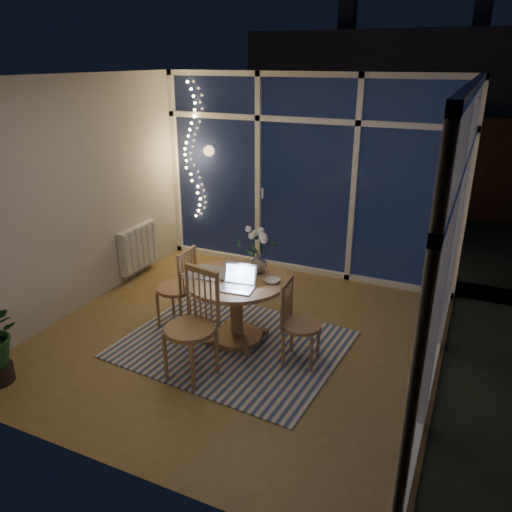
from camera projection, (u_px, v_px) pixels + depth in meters
name	position (u px, v px, depth m)	size (l,w,h in m)	color
floor	(239.00, 337.00, 5.28)	(4.00, 4.00, 0.00)	olive
ceiling	(236.00, 76.00, 4.31)	(4.00, 4.00, 0.00)	white
wall_back	(306.00, 177.00, 6.49)	(4.00, 0.04, 2.60)	beige
wall_front	(95.00, 307.00, 3.10)	(4.00, 0.04, 2.60)	beige
wall_left	(77.00, 197.00, 5.57)	(0.04, 4.00, 2.60)	beige
wall_right	(459.00, 250.00, 4.03)	(0.04, 4.00, 2.60)	beige
window_wall_back	(305.00, 178.00, 6.45)	(4.00, 0.10, 2.60)	white
window_wall_right	(454.00, 250.00, 4.04)	(0.10, 4.00, 2.60)	white
radiator	(138.00, 247.00, 6.64)	(0.10, 0.70, 0.58)	silver
fairy_lights	(191.00, 152.00, 6.94)	(0.24, 0.10, 1.85)	#FFCA66
garden_patio	(381.00, 219.00, 9.33)	(12.00, 6.00, 0.10)	black
garden_fence	(365.00, 161.00, 9.59)	(11.00, 0.08, 1.80)	#371E14
neighbour_roof	(412.00, 83.00, 11.53)	(7.00, 3.00, 2.20)	#33353E
garden_shrubs	(286.00, 206.00, 8.29)	(0.90, 0.90, 0.90)	black
rug	(233.00, 344.00, 5.13)	(2.16, 1.73, 0.01)	beige
dining_table	(237.00, 310.00, 5.09)	(1.04, 1.04, 0.71)	#9E7747
chair_left	(175.00, 287.00, 5.36)	(0.42, 0.42, 0.92)	#9E7747
chair_right	(302.00, 323.00, 4.68)	(0.40, 0.40, 0.86)	#9E7747
chair_front	(190.00, 327.00, 4.43)	(0.48, 0.48, 1.04)	#9E7747
laptop	(236.00, 278.00, 4.68)	(0.33, 0.28, 0.24)	silver
flower_vase	(257.00, 263.00, 5.06)	(0.20, 0.20, 0.21)	white
bowl	(272.00, 281.00, 4.85)	(0.15, 0.15, 0.04)	white
newspapers	(209.00, 273.00, 5.06)	(0.39, 0.29, 0.02)	silver
phone	(237.00, 280.00, 4.91)	(0.12, 0.06, 0.01)	black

